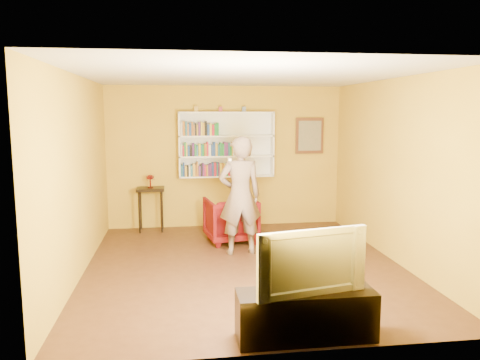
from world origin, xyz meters
name	(u,v)px	position (x,y,z in m)	size (l,w,h in m)	color
room_shell	(244,197)	(0.00, 0.00, 1.02)	(5.30, 5.80, 2.88)	#3F2414
bookshelf	(226,145)	(0.00, 2.41, 1.59)	(1.80, 0.29, 1.23)	white
books_row_lower	(206,170)	(-0.39, 2.30, 1.13)	(0.92, 0.19, 0.27)	#235F81
books_row_middle	(208,150)	(-0.36, 2.30, 1.51)	(0.97, 0.19, 0.26)	silver
books_row_upper	(199,129)	(-0.52, 2.30, 1.89)	(0.71, 0.19, 0.27)	silver
ornament_left	(196,109)	(-0.56, 2.35, 2.26)	(0.07, 0.07, 0.10)	#A7852F
ornament_centre	(220,109)	(-0.11, 2.35, 2.26)	(0.07, 0.07, 0.09)	#9C3439
ornament_right	(244,109)	(0.33, 2.35, 2.26)	(0.07, 0.07, 0.10)	slate
framed_painting	(310,136)	(1.65, 2.46, 1.75)	(0.55, 0.05, 0.70)	#532D17
console_table	(151,195)	(-1.43, 2.25, 0.68)	(0.50, 0.38, 0.82)	black
ruby_lustre	(150,178)	(-1.43, 2.25, 0.99)	(0.15, 0.15, 0.24)	maroon
armchair	(231,220)	(-0.04, 1.34, 0.38)	(0.81, 0.83, 0.76)	#4C050C
person	(240,196)	(0.02, 0.62, 0.92)	(0.67, 0.44, 1.84)	#725E53
game_remote	(229,159)	(-0.18, 0.28, 1.52)	(0.04, 0.15, 0.04)	white
tv_cabinet	(306,315)	(0.28, -2.25, 0.24)	(1.35, 0.41, 0.48)	black
television	(307,259)	(0.28, -2.25, 0.80)	(1.12, 0.15, 0.64)	black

